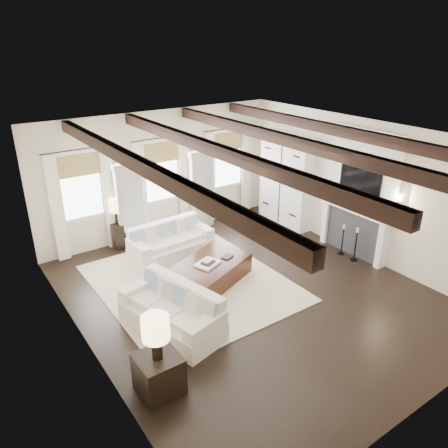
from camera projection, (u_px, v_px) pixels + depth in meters
ground at (249, 293)px, 8.95m from camera, size 7.50×7.50×0.00m
room_shell at (253, 187)px, 9.25m from camera, size 6.54×7.54×3.22m
area_rug at (191, 283)px, 9.31m from camera, size 3.59×4.18×0.02m
sofa_back at (170, 243)px, 10.31m from camera, size 1.97×0.96×0.83m
sofa_left at (174, 312)px, 7.77m from camera, size 1.32×2.12×0.84m
ottoman at (209, 272)px, 9.29m from camera, size 2.01×1.65×0.46m
tray at (208, 264)px, 9.11m from camera, size 0.60×0.54×0.04m
book_lower at (208, 262)px, 9.08m from camera, size 0.32×0.28×0.04m
book_upper at (207, 260)px, 9.09m from camera, size 0.27×0.24×0.03m
book_loose at (227, 257)px, 9.40m from camera, size 0.29×0.26×0.03m
side_table_front at (159, 374)px, 6.40m from camera, size 0.61×0.61×0.61m
lamp_front at (156, 330)px, 6.09m from camera, size 0.40×0.40×0.69m
side_table_back at (120, 235)px, 10.80m from camera, size 0.43×0.43×0.64m
lamp_back at (117, 206)px, 10.50m from camera, size 0.38×0.38×0.66m
candlestick_near at (355, 247)px, 10.12m from camera, size 0.17×0.17×0.82m
candlestick_far at (342, 242)px, 10.42m from camera, size 0.16×0.16×0.77m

